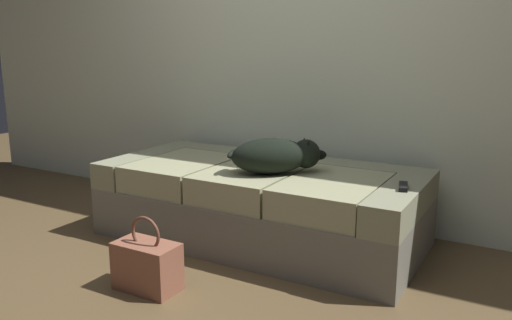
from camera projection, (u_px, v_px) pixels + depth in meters
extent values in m
plane|color=brown|center=(151.00, 309.00, 2.36)|extent=(10.00, 10.00, 0.00)
cube|color=silver|center=(303.00, 12.00, 3.42)|extent=(6.40, 0.10, 2.80)
cube|color=slate|center=(260.00, 215.00, 3.19)|extent=(1.94, 0.91, 0.30)
cube|color=gray|center=(151.00, 164.00, 3.56)|extent=(0.20, 0.91, 0.16)
cube|color=gray|center=(403.00, 200.00, 2.72)|extent=(0.20, 0.91, 0.16)
cube|color=gray|center=(286.00, 168.00, 3.44)|extent=(1.54, 0.20, 0.16)
cube|color=#9B9C75|center=(183.00, 173.00, 3.30)|extent=(0.50, 0.70, 0.16)
cube|color=#9B9C75|center=(252.00, 183.00, 3.06)|extent=(0.50, 0.70, 0.16)
cube|color=#9B9C75|center=(333.00, 195.00, 2.81)|extent=(0.50, 0.70, 0.16)
ellipsoid|color=black|center=(270.00, 156.00, 2.94)|extent=(0.50, 0.48, 0.20)
sphere|color=black|center=(306.00, 154.00, 2.97)|extent=(0.17, 0.17, 0.17)
ellipsoid|color=black|center=(318.00, 155.00, 2.98)|extent=(0.11, 0.11, 0.06)
cone|color=black|center=(304.00, 142.00, 3.00)|extent=(0.04, 0.04, 0.05)
cone|color=black|center=(308.00, 145.00, 2.91)|extent=(0.04, 0.04, 0.05)
ellipsoid|color=black|center=(234.00, 154.00, 2.95)|extent=(0.08, 0.18, 0.05)
cube|color=black|center=(403.00, 187.00, 2.64)|extent=(0.08, 0.16, 0.02)
cube|color=brown|center=(147.00, 266.00, 2.53)|extent=(0.32, 0.18, 0.24)
torus|color=brown|center=(145.00, 234.00, 2.49)|extent=(0.18, 0.02, 0.18)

